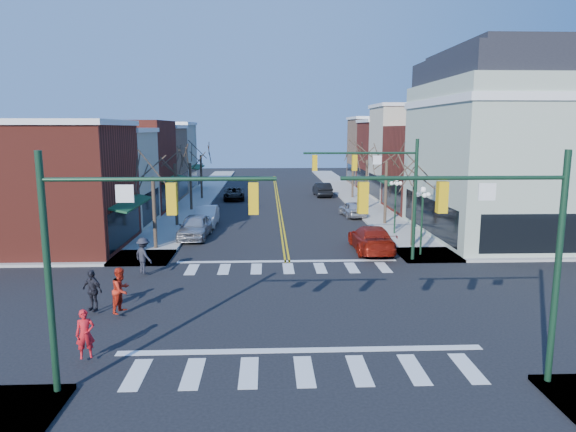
{
  "coord_description": "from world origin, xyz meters",
  "views": [
    {
      "loc": [
        -1.17,
        -21.72,
        7.8
      ],
      "look_at": [
        0.03,
        7.37,
        2.8
      ],
      "focal_mm": 32.0,
      "sensor_mm": 36.0,
      "label": 1
    }
  ],
  "objects": [
    {
      "name": "bldg_left_stucco_a",
      "position": [
        -15.5,
        19.5,
        3.75
      ],
      "size": [
        10.0,
        7.0,
        7.5
      ],
      "primitive_type": "cube",
      "color": "#B9B399",
      "rests_on": "ground"
    },
    {
      "name": "car_left_mid",
      "position": [
        -6.09,
        19.21,
        0.8
      ],
      "size": [
        1.71,
        4.86,
        1.6
      ],
      "primitive_type": "imported",
      "rotation": [
        0.0,
        0.0,
        -0.0
      ],
      "color": "silver",
      "rests_on": "ground"
    },
    {
      "name": "traffic_mast_far_right",
      "position": [
        5.55,
        7.4,
        4.71
      ],
      "size": [
        6.6,
        0.28,
        7.2
      ],
      "color": "#14331E",
      "rests_on": "ground"
    },
    {
      "name": "tree_right_d",
      "position": [
        8.4,
        35.0,
        2.48
      ],
      "size": [
        0.24,
        0.24,
        4.97
      ],
      "primitive_type": "cylinder",
      "color": "#382B21",
      "rests_on": "ground"
    },
    {
      "name": "pedestrian_dark_a",
      "position": [
        -8.59,
        -0.58,
        1.04
      ],
      "size": [
        1.12,
        0.88,
        1.78
      ],
      "primitive_type": "imported",
      "rotation": [
        0.0,
        0.0,
        -0.5
      ],
      "color": "black",
      "rests_on": "sidewalk_left"
    },
    {
      "name": "tree_right_a",
      "position": [
        8.4,
        11.0,
        2.31
      ],
      "size": [
        0.24,
        0.24,
        4.62
      ],
      "primitive_type": "cylinder",
      "color": "#382B21",
      "rests_on": "ground"
    },
    {
      "name": "tree_right_b",
      "position": [
        8.4,
        19.0,
        2.59
      ],
      "size": [
        0.24,
        0.24,
        5.18
      ],
      "primitive_type": "cylinder",
      "color": "#382B21",
      "rests_on": "ground"
    },
    {
      "name": "pedestrian_red_a",
      "position": [
        -7.3,
        -5.19,
        0.99
      ],
      "size": [
        0.72,
        0.59,
        1.68
      ],
      "primitive_type": "imported",
      "rotation": [
        0.0,
        0.0,
        0.36
      ],
      "color": "red",
      "rests_on": "sidewalk_left"
    },
    {
      "name": "lamppost_midblock",
      "position": [
        8.2,
        15.0,
        2.96
      ],
      "size": [
        0.36,
        0.36,
        4.33
      ],
      "color": "#14331E",
      "rests_on": "ground"
    },
    {
      "name": "bldg_left_brick_a",
      "position": [
        -15.5,
        11.75,
        4.0
      ],
      "size": [
        10.0,
        8.5,
        8.0
      ],
      "primitive_type": "cube",
      "color": "maroon",
      "rests_on": "ground"
    },
    {
      "name": "traffic_mast_near_right",
      "position": [
        5.55,
        -7.4,
        4.71
      ],
      "size": [
        6.6,
        0.28,
        7.2
      ],
      "color": "#14331E",
      "rests_on": "ground"
    },
    {
      "name": "sidewalk_right",
      "position": [
        8.75,
        20.0,
        0.07
      ],
      "size": [
        3.5,
        70.0,
        0.15
      ],
      "primitive_type": "cube",
      "color": "#9E9B93",
      "rests_on": "ground"
    },
    {
      "name": "ground",
      "position": [
        0.0,
        0.0,
        0.0
      ],
      "size": [
        160.0,
        160.0,
        0.0
      ],
      "primitive_type": "plane",
      "color": "black",
      "rests_on": "ground"
    },
    {
      "name": "pedestrian_dark_b",
      "position": [
        -7.77,
        5.09,
        1.12
      ],
      "size": [
        1.41,
        1.37,
        1.93
      ],
      "primitive_type": "imported",
      "rotation": [
        0.0,
        0.0,
        2.4
      ],
      "color": "#212129",
      "rests_on": "sidewalk_left"
    },
    {
      "name": "car_left_near",
      "position": [
        -6.35,
        14.53,
        0.85
      ],
      "size": [
        2.22,
        5.05,
        1.69
      ],
      "primitive_type": "imported",
      "rotation": [
        0.0,
        0.0,
        -0.05
      ],
      "color": "#A6A6AA",
      "rests_on": "ground"
    },
    {
      "name": "bldg_right_brick_a",
      "position": [
        15.5,
        25.75,
        4.0
      ],
      "size": [
        10.0,
        8.5,
        8.0
      ],
      "primitive_type": "cube",
      "color": "maroon",
      "rests_on": "ground"
    },
    {
      "name": "traffic_mast_near_left",
      "position": [
        -5.55,
        -7.4,
        4.71
      ],
      "size": [
        6.6,
        0.28,
        7.2
      ],
      "color": "#14331E",
      "rests_on": "ground"
    },
    {
      "name": "car_right_mid",
      "position": [
        6.4,
        23.08,
        0.7
      ],
      "size": [
        2.19,
        4.29,
        1.4
      ],
      "primitive_type": "imported",
      "rotation": [
        0.0,
        0.0,
        3.28
      ],
      "color": "#B8B8BD",
      "rests_on": "ground"
    },
    {
      "name": "car_right_far",
      "position": [
        5.25,
        37.2,
        0.79
      ],
      "size": [
        1.96,
        4.87,
        1.57
      ],
      "primitive_type": "imported",
      "rotation": [
        0.0,
        0.0,
        3.2
      ],
      "color": "black",
      "rests_on": "ground"
    },
    {
      "name": "bldg_left_tan",
      "position": [
        -15.5,
        35.75,
        3.9
      ],
      "size": [
        10.0,
        7.5,
        7.8
      ],
      "primitive_type": "cube",
      "color": "#9A7254",
      "rests_on": "ground"
    },
    {
      "name": "pedestrian_red_b",
      "position": [
        -7.3,
        -0.85,
        1.12
      ],
      "size": [
        1.0,
        1.13,
        1.94
      ],
      "primitive_type": "imported",
      "rotation": [
        0.0,
        0.0,
        1.24
      ],
      "color": "red",
      "rests_on": "sidewalk_left"
    },
    {
      "name": "sidewalk_left",
      "position": [
        -8.75,
        20.0,
        0.07
      ],
      "size": [
        3.5,
        70.0,
        0.15
      ],
      "primitive_type": "cube",
      "color": "#9E9B93",
      "rests_on": "ground"
    },
    {
      "name": "car_left_far",
      "position": [
        -4.8,
        34.55,
        0.67
      ],
      "size": [
        2.48,
        4.95,
        1.35
      ],
      "primitive_type": "imported",
      "rotation": [
        0.0,
        0.0,
        0.05
      ],
      "color": "black",
      "rests_on": "ground"
    },
    {
      "name": "tree_right_c",
      "position": [
        8.4,
        27.0,
        2.42
      ],
      "size": [
        0.24,
        0.24,
        4.83
      ],
      "primitive_type": "cylinder",
      "color": "#382B21",
      "rests_on": "ground"
    },
    {
      "name": "victorian_corner",
      "position": [
        16.5,
        14.5,
        6.66
      ],
      "size": [
        12.25,
        14.25,
        13.3
      ],
      "color": "#A6B59D",
      "rests_on": "ground"
    },
    {
      "name": "bldg_left_stucco_b",
      "position": [
        -15.5,
        43.5,
        4.1
      ],
      "size": [
        10.0,
        8.0,
        8.2
      ],
      "primitive_type": "cube",
      "color": "#B9B399",
      "rests_on": "ground"
    },
    {
      "name": "tree_left_c",
      "position": [
        -8.4,
        27.0,
        2.27
      ],
      "size": [
        0.24,
        0.24,
        4.55
      ],
      "primitive_type": "cylinder",
      "color": "#382B21",
      "rests_on": "ground"
    },
    {
      "name": "bldg_right_brick_b",
      "position": [
        15.5,
        41.0,
        4.25
      ],
      "size": [
        10.0,
        8.0,
        8.5
      ],
      "primitive_type": "cube",
      "color": "maroon",
      "rests_on": "ground"
    },
    {
      "name": "lamppost_corner",
      "position": [
        8.2,
        8.5,
        2.96
      ],
      "size": [
        0.36,
        0.36,
        4.33
      ],
      "color": "#14331E",
      "rests_on": "ground"
    },
    {
      "name": "bldg_right_tan",
      "position": [
        15.5,
        49.0,
        4.5
      ],
      "size": [
        10.0,
        8.0,
        9.0
      ],
      "primitive_type": "cube",
      "color": "#9A7254",
      "rests_on": "ground"
    },
    {
      "name": "bldg_left_brick_b",
      "position": [
        -15.5,
        27.5,
        4.25
      ],
      "size": [
        10.0,
        9.0,
        8.5
      ],
      "primitive_type": "cube",
      "color": "maroon",
      "rests_on": "ground"
    },
    {
      "name": "tree_left_b",
      "position": [
        -8.4,
        19.0,
        2.52
      ],
      "size": [
        0.24,
        0.24,
        5.04
      ],
      "primitive_type": "cylinder",
      "color": "#382B21",
      "rests_on": "ground"
    },
    {
      "name": "bldg_right_stucco",
      "position": [
        15.5,
        33.5,
        5.0
      ],
      "size": [
        10.0,
        7.0,
        10.0
      ],
      "primitive_type": "cube",
      "color": "#B9B399",
      "rests_on": "ground"
    },
    {
      "name": "tree_left_a",
      "position": [
        -8.4,
        11.0,
        2.38
      ],
      "size": [
        0.24,
        0.24,
        4.76
      ],
      "primitive_type": "cylinder",
      "color": "#382B21",
      "rests_on": "ground"
    },
    {
      "name": "tree_left_d",
      "position": [
        -8.4,
        35.0,
        2.45
      ],
      "size": [
        0.24,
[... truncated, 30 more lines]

